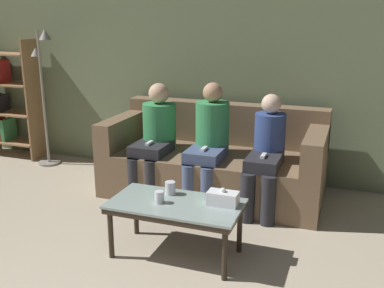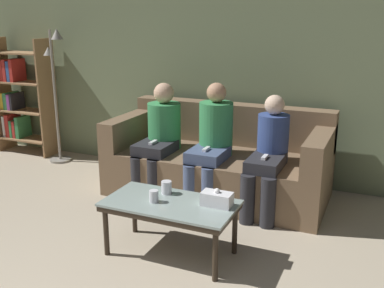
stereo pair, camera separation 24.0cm
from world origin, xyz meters
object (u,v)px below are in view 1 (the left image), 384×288
Objects in this scene: seated_person_left_end at (155,136)px; cup_near_right at (171,188)px; bookshelf at (4,100)px; standing_lamp at (44,84)px; tissue_box at (223,198)px; seated_person_mid_right at (266,151)px; seated_person_mid_left at (209,139)px; coffee_table at (176,208)px; cup_near_left at (159,197)px; couch at (215,162)px.

cup_near_right is at bearing -59.66° from seated_person_left_end.
bookshelf is 0.92× the size of standing_lamp.
tissue_box is 0.99m from seated_person_mid_right.
cup_near_right is at bearing -121.14° from seated_person_mid_right.
standing_lamp is (0.74, -0.14, 0.26)m from bookshelf.
seated_person_mid_left is at bearing -10.55° from standing_lamp.
bookshelf reaches higher than tissue_box.
standing_lamp is 2.22m from seated_person_mid_left.
coffee_table is 0.15m from cup_near_left.
cup_near_left is at bearing -117.36° from seated_person_mid_right.
cup_near_left is 0.08× the size of seated_person_left_end.
bookshelf is at bearing 173.44° from couch.
coffee_table is 1.12m from seated_person_mid_left.
standing_lamp is (-2.25, 1.49, 0.60)m from coffee_table.
standing_lamp is at bearing 144.33° from cup_near_left.
cup_near_left is 0.90× the size of cup_near_right.
bookshelf is 1.30× the size of seated_person_mid_left.
seated_person_mid_left is at bearing 176.06° from seated_person_mid_right.
bookshelf reaches higher than seated_person_mid_right.
seated_person_mid_left is at bearing -10.62° from bookshelf.
couch reaches higher than cup_near_right.
couch reaches higher than tissue_box.
cup_near_right is 0.07× the size of bookshelf.
cup_near_left is (-0.01, -1.35, 0.15)m from couch.
couch is at bearing 20.64° from seated_person_left_end.
bookshelf is 0.80m from standing_lamp.
standing_lamp reaches higher than couch.
bookshelf is (-2.99, 1.63, 0.34)m from coffee_table.
tissue_box is at bearing -25.06° from bookshelf.
coffee_table is 3.43m from bookshelf.
couch is at bearing 89.51° from cup_near_left.
tissue_box is at bearing -97.14° from seated_person_mid_right.
cup_near_left is 0.06× the size of standing_lamp.
seated_person_left_end is 0.56m from seated_person_mid_left.
seated_person_left_end reaches higher than couch.
tissue_box is 0.14× the size of standing_lamp.
seated_person_mid_left is (-0.43, 1.01, 0.14)m from tissue_box.
seated_person_mid_left is at bearing -0.02° from seated_person_left_end.
tissue_box is 0.15× the size of bookshelf.
standing_lamp is 1.40× the size of seated_person_mid_left.
standing_lamp is at bearing 174.92° from couch.
cup_near_right is 3.27m from bookshelf.
standing_lamp is at bearing 170.79° from seated_person_mid_right.
tissue_box is at bearing -66.80° from seated_person_mid_left.
bookshelf reaches higher than cup_near_right.
cup_near_right is (0.01, 0.18, 0.01)m from cup_near_left.
seated_person_mid_left reaches higher than coffee_table.
bookshelf is at bearing 152.65° from cup_near_right.
standing_lamp is at bearing 146.47° from coffee_table.
bookshelf is (-3.33, 1.56, 0.24)m from tissue_box.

